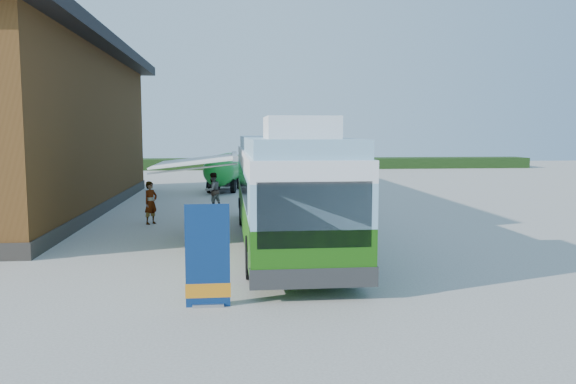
{
  "coord_description": "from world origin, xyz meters",
  "views": [
    {
      "loc": [
        -0.96,
        -15.66,
        3.49
      ],
      "look_at": [
        0.98,
        3.84,
        1.4
      ],
      "focal_mm": 35.0,
      "sensor_mm": 36.0,
      "label": 1
    }
  ],
  "objects": [
    {
      "name": "ground",
      "position": [
        0.0,
        0.0,
        0.0
      ],
      "size": [
        100.0,
        100.0,
        0.0
      ],
      "primitive_type": "plane",
      "color": "#BCB7AD",
      "rests_on": "ground"
    },
    {
      "name": "barn",
      "position": [
        -10.5,
        10.0,
        3.59
      ],
      "size": [
        9.6,
        21.2,
        7.5
      ],
      "color": "brown",
      "rests_on": "ground"
    },
    {
      "name": "hedge",
      "position": [
        8.0,
        38.0,
        0.5
      ],
      "size": [
        40.0,
        3.0,
        1.0
      ],
      "primitive_type": "cube",
      "color": "#264419",
      "rests_on": "ground"
    },
    {
      "name": "bus",
      "position": [
        0.64,
        1.59,
        1.85
      ],
      "size": [
        2.75,
        12.59,
        3.86
      ],
      "rotation": [
        0.0,
        0.0,
        0.01
      ],
      "color": "#2F7112",
      "rests_on": "ground"
    },
    {
      "name": "awning",
      "position": [
        -1.9,
        1.92,
        2.82
      ],
      "size": [
        2.57,
        4.17,
        0.51
      ],
      "rotation": [
        0.0,
        0.0,
        0.01
      ],
      "color": "white",
      "rests_on": "ground"
    },
    {
      "name": "banner",
      "position": [
        -1.47,
        -4.6,
        0.85
      ],
      "size": [
        0.91,
        0.18,
        2.08
      ],
      "rotation": [
        0.0,
        0.0,
        0.01
      ],
      "color": "navy",
      "rests_on": "ground"
    },
    {
      "name": "picnic_table",
      "position": [
        0.5,
        -2.38,
        0.56
      ],
      "size": [
        1.6,
        1.49,
        0.76
      ],
      "rotation": [
        0.0,
        0.0,
        -0.27
      ],
      "color": "#AE8252",
      "rests_on": "ground"
    },
    {
      "name": "person_a",
      "position": [
        -4.07,
        5.92,
        0.82
      ],
      "size": [
        0.68,
        0.71,
        1.64
      ],
      "primitive_type": "imported",
      "rotation": [
        0.0,
        0.0,
        0.89
      ],
      "color": "#999999",
      "rests_on": "ground"
    },
    {
      "name": "person_b",
      "position": [
        -1.87,
        10.22,
        0.82
      ],
      "size": [
        1.02,
        0.99,
        1.65
      ],
      "primitive_type": "imported",
      "rotation": [
        0.0,
        0.0,
        -2.48
      ],
      "color": "#999999",
      "rests_on": "ground"
    },
    {
      "name": "slurry_tanker",
      "position": [
        -1.41,
        17.94,
        1.28
      ],
      "size": [
        2.43,
        5.94,
        2.21
      ],
      "rotation": [
        0.0,
        0.0,
        -0.17
      ],
      "color": "green",
      "rests_on": "ground"
    }
  ]
}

